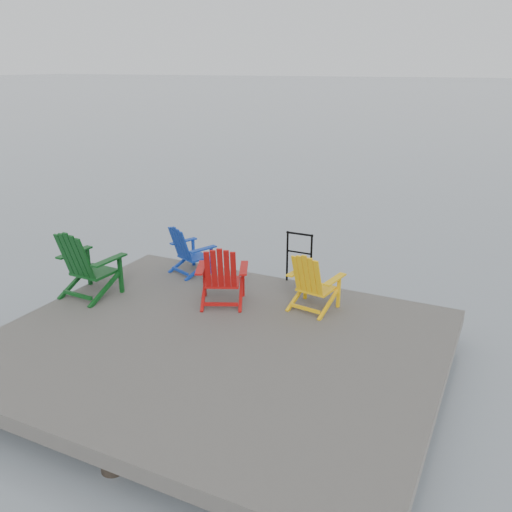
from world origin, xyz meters
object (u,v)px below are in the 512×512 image
at_px(handrail, 299,253).
at_px(chair_yellow, 313,281).
at_px(chair_green, 86,263).
at_px(chair_red, 222,275).
at_px(chair_blue, 189,250).

distance_m(handrail, chair_yellow, 1.12).
bearing_deg(chair_green, chair_red, 20.57).
xyz_separation_m(chair_green, chair_red, (2.12, 0.67, -0.07)).
relative_size(handrail, chair_green, 0.79).
distance_m(chair_blue, chair_yellow, 2.59).
xyz_separation_m(handrail, chair_yellow, (0.60, -0.94, -0.07)).
xyz_separation_m(chair_blue, chair_red, (1.21, -0.93, 0.05)).
distance_m(chair_green, chair_blue, 1.84).
height_order(handrail, chair_yellow, chair_yellow).
height_order(handrail, chair_green, chair_green).
relative_size(chair_green, chair_blue, 1.27).
bearing_deg(chair_blue, chair_green, -97.01).
bearing_deg(chair_green, chair_yellow, 20.78).
height_order(chair_green, chair_yellow, chair_green).
relative_size(chair_blue, chair_red, 0.90).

